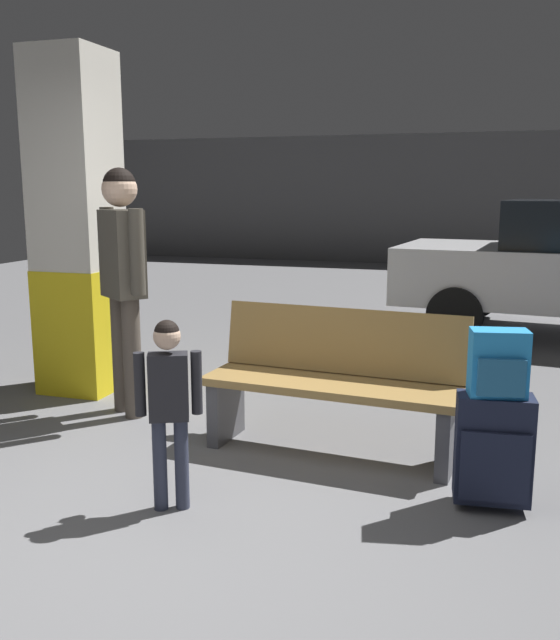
{
  "coord_description": "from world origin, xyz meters",
  "views": [
    {
      "loc": [
        1.52,
        -2.63,
        1.63
      ],
      "look_at": [
        0.27,
        1.3,
        0.85
      ],
      "focal_mm": 38.93,
      "sensor_mm": 36.0,
      "label": 1
    }
  ],
  "objects_px": {
    "bench": "(334,383)",
    "adult": "(123,265)",
    "child": "(168,395)",
    "structural_pillar": "(78,227)",
    "backpack_bright": "(498,364)",
    "suitcase": "(493,449)"
  },
  "relations": [
    {
      "from": "backpack_bright",
      "to": "child",
      "type": "distance_m",
      "value": 1.66
    },
    {
      "from": "backpack_bright",
      "to": "suitcase",
      "type": "bearing_deg",
      "value": 148.64
    },
    {
      "from": "bench",
      "to": "adult",
      "type": "height_order",
      "value": "adult"
    },
    {
      "from": "suitcase",
      "to": "backpack_bright",
      "type": "bearing_deg",
      "value": -31.36
    },
    {
      "from": "suitcase",
      "to": "adult",
      "type": "distance_m",
      "value": 2.81
    },
    {
      "from": "suitcase",
      "to": "backpack_bright",
      "type": "xyz_separation_m",
      "value": [
        0.0,
        -0.0,
        0.45
      ]
    },
    {
      "from": "child",
      "to": "backpack_bright",
      "type": "bearing_deg",
      "value": 17.74
    },
    {
      "from": "structural_pillar",
      "to": "suitcase",
      "type": "distance_m",
      "value": 3.63
    },
    {
      "from": "structural_pillar",
      "to": "child",
      "type": "distance_m",
      "value": 2.55
    },
    {
      "from": "structural_pillar",
      "to": "child",
      "type": "xyz_separation_m",
      "value": [
        1.67,
        -1.78,
        -0.72
      ]
    },
    {
      "from": "structural_pillar",
      "to": "backpack_bright",
      "type": "distance_m",
      "value": 3.53
    },
    {
      "from": "backpack_bright",
      "to": "child",
      "type": "height_order",
      "value": "child"
    },
    {
      "from": "structural_pillar",
      "to": "child",
      "type": "bearing_deg",
      "value": -46.87
    },
    {
      "from": "structural_pillar",
      "to": "bench",
      "type": "bearing_deg",
      "value": -17.73
    },
    {
      "from": "bench",
      "to": "child",
      "type": "distance_m",
      "value": 1.23
    },
    {
      "from": "suitcase",
      "to": "bench",
      "type": "bearing_deg",
      "value": 150.4
    },
    {
      "from": "suitcase",
      "to": "structural_pillar",
      "type": "bearing_deg",
      "value": 158.52
    },
    {
      "from": "bench",
      "to": "suitcase",
      "type": "distance_m",
      "value": 1.12
    },
    {
      "from": "child",
      "to": "bench",
      "type": "bearing_deg",
      "value": 59.86
    },
    {
      "from": "bench",
      "to": "adult",
      "type": "distance_m",
      "value": 1.76
    },
    {
      "from": "suitcase",
      "to": "adult",
      "type": "relative_size",
      "value": 0.34
    },
    {
      "from": "structural_pillar",
      "to": "suitcase",
      "type": "xyz_separation_m",
      "value": [
        3.25,
        -1.28,
        -1.01
      ]
    }
  ]
}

